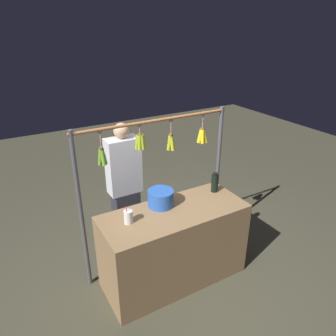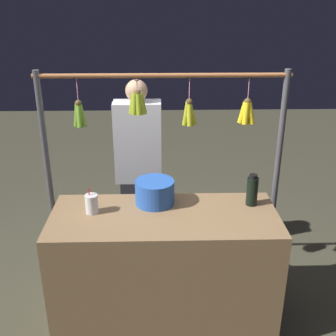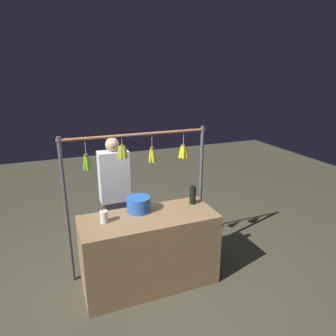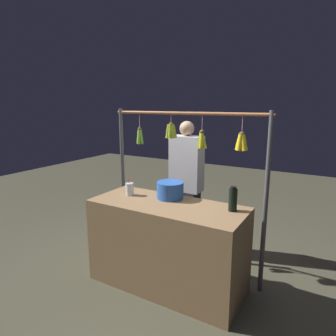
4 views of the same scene
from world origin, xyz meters
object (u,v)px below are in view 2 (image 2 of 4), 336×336
at_px(water_bottle, 252,191).
at_px(drink_cup, 92,204).
at_px(vendor_person, 139,176).
at_px(blue_bucket, 155,192).

xyz_separation_m(water_bottle, drink_cup, (1.08, 0.09, -0.04)).
xyz_separation_m(drink_cup, vendor_person, (-0.28, -0.76, -0.13)).
bearing_deg(vendor_person, water_bottle, 140.21).
bearing_deg(blue_bucket, drink_cup, 16.55).
xyz_separation_m(water_bottle, vendor_person, (0.80, -0.67, -0.18)).
bearing_deg(water_bottle, drink_cup, 4.55).
bearing_deg(drink_cup, vendor_person, -110.28).
xyz_separation_m(blue_bucket, vendor_person, (0.14, -0.63, -0.15)).
distance_m(blue_bucket, vendor_person, 0.66).
bearing_deg(blue_bucket, water_bottle, 176.75).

